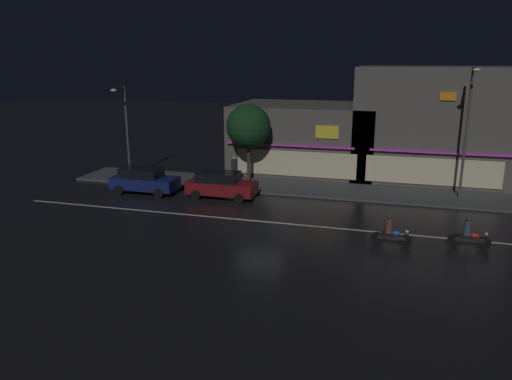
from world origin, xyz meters
name	(u,v)px	position (x,y,z in m)	size (l,w,h in m)	color
ground_plane	(261,221)	(0.00, 0.00, 0.00)	(140.00, 140.00, 0.00)	black
lane_divider_stripe	(261,221)	(0.00, 0.00, 0.01)	(29.16, 0.16, 0.01)	beige
sidewalk_far	(289,187)	(0.00, 7.30, 0.07)	(30.69, 3.96, 0.14)	#424447
storefront_left_block	(306,138)	(0.00, 13.13, 2.57)	(10.70, 7.87, 5.15)	#56514C
storefront_center_block	(433,124)	(9.21, 12.91, 3.99)	(10.76, 7.42, 7.99)	#56514C
streetlamp_west	(125,124)	(-11.92, 6.76, 4.00)	(0.44, 1.64, 6.48)	#47494C
streetlamp_mid	(468,123)	(10.80, 7.42, 4.77)	(0.44, 1.64, 7.96)	#47494C
pedestrian_on_sidewalk	(234,171)	(-3.84, 7.03, 1.02)	(0.39, 0.39, 1.90)	#232328
street_tree	(248,127)	(-3.09, 7.98, 3.99)	(3.07, 3.07, 5.40)	#473323
parked_car_near_kerb	(144,180)	(-8.88, 3.54, 0.87)	(4.30, 1.98, 1.67)	navy
parked_car_trailing	(221,185)	(-3.65, 3.80, 0.87)	(4.30, 1.98, 1.67)	maroon
motorcycle_lead	(469,235)	(10.28, -1.02, 0.63)	(1.90, 0.60, 1.52)	black
motorcycle_following	(391,233)	(6.79, -1.69, 0.63)	(1.90, 0.60, 1.52)	black
traffic_cone	(245,193)	(-2.26, 4.34, 0.28)	(0.36, 0.36, 0.55)	orange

